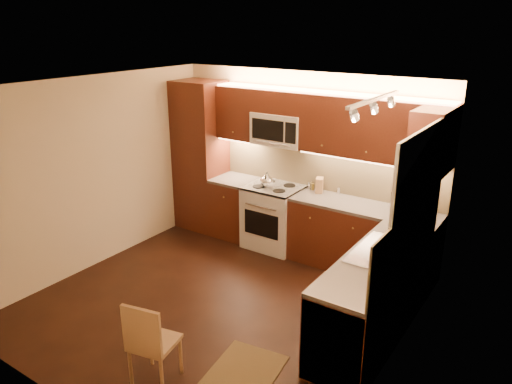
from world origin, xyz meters
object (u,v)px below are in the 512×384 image
Objects in this scene: stove at (274,216)px; knife_block at (319,185)px; soap_bottle at (424,225)px; sink at (383,246)px; microwave at (280,129)px; dining_chair at (154,340)px; toaster_oven at (411,202)px; kettle at (267,179)px.

stove is 4.48× the size of knife_block.
soap_bottle is (1.58, -0.57, -0.01)m from knife_block.
sink is at bearing -29.36° from stove.
soap_bottle is at bearing -13.53° from microwave.
microwave is 3.47m from dining_chair.
knife_block is at bearing 141.79° from soap_bottle.
knife_block is (0.62, 0.04, -0.72)m from microwave.
microwave reaches higher than stove.
dining_chair is at bearing -125.90° from sink.
dining_chair is at bearing -78.24° from stove.
toaster_oven is at bearing 1.15° from microwave.
kettle reaches higher than knife_block.
sink is at bearing -63.60° from knife_block.
sink is (2.00, -1.26, -0.74)m from microwave.
knife_block reaches higher than soap_bottle.
microwave is at bearing 89.30° from dining_chair.
kettle is at bearing -163.00° from toaster_oven.
dining_chair is (-1.25, -3.19, -0.59)m from toaster_oven.
sink is 4.48× the size of soap_bottle.
microwave reaches higher than sink.
stove is at bearing -90.00° from microwave.
kettle is 2.31m from soap_bottle.
soap_bottle reaches higher than stove.
sink is (2.00, -1.12, 0.52)m from stove.
knife_block reaches higher than sink.
kettle is 1.98m from toaster_oven.
sink is 2.15× the size of toaster_oven.
knife_block reaches higher than stove.
knife_block is 0.24× the size of dining_chair.
toaster_oven is 1.26m from knife_block.
microwave reaches higher than dining_chair.
toaster_oven reaches higher than dining_chair.
kettle is 0.54× the size of toaster_oven.
microwave is at bearing 148.17° from soap_bottle.
sink is 3.99× the size of kettle.
microwave is 2.48m from sink.
kettle is 1.05× the size of knife_block.
stove is at bearing 150.64° from sink.
dining_chair is (0.71, -2.95, -0.60)m from kettle.
dining_chair is at bearing -78.73° from microwave.
dining_chair is at bearing -139.25° from soap_bottle.
knife_block is (0.70, 0.25, -0.02)m from kettle.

